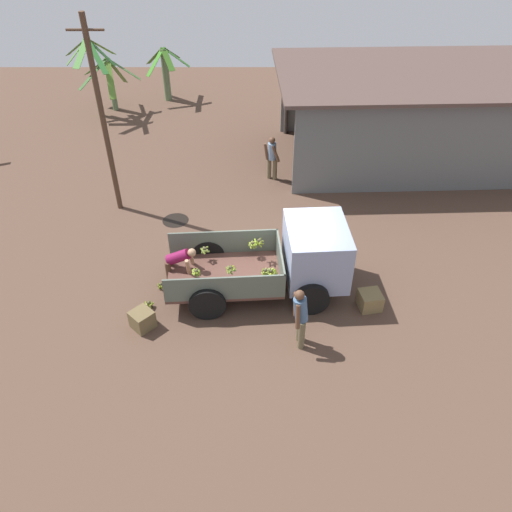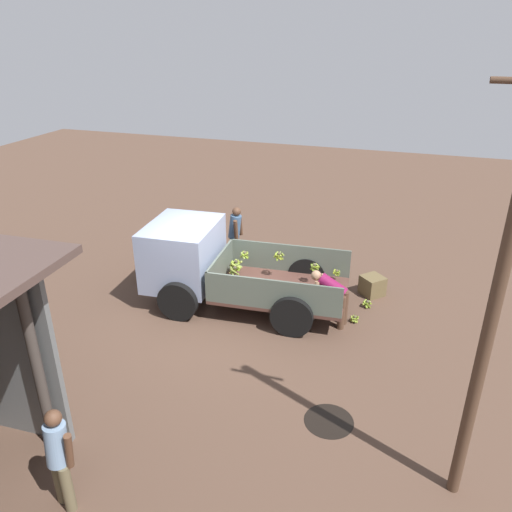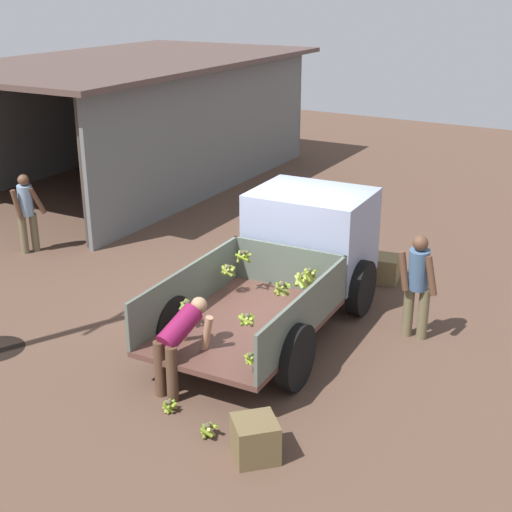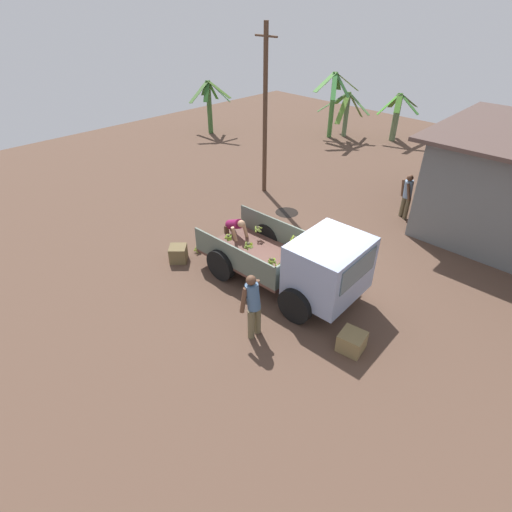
# 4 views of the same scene
# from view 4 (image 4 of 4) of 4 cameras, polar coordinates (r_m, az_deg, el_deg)

# --- Properties ---
(ground) EXTENTS (36.00, 36.00, 0.00)m
(ground) POSITION_cam_4_polar(r_m,az_deg,el_deg) (11.27, 7.30, -3.77)
(ground) COLOR brown
(mud_patch_0) EXTENTS (0.84, 0.84, 0.01)m
(mud_patch_0) POSITION_cam_4_polar(r_m,az_deg,el_deg) (14.78, 4.42, 6.23)
(mud_patch_0) COLOR black
(mud_patch_0) RESTS_ON ground
(cargo_truck) EXTENTS (4.74, 2.46, 1.90)m
(cargo_truck) POSITION_cam_4_polar(r_m,az_deg,el_deg) (10.19, 7.99, -1.28)
(cargo_truck) COLOR brown
(cargo_truck) RESTS_ON ground
(utility_pole) EXTENTS (1.01, 0.17, 5.99)m
(utility_pole) POSITION_cam_4_polar(r_m,az_deg,el_deg) (15.45, 1.31, 19.75)
(utility_pole) COLOR #4D3526
(utility_pole) RESTS_ON ground
(banana_palm_0) EXTENTS (2.64, 2.24, 2.32)m
(banana_palm_0) POSITION_cam_4_polar(r_m,az_deg,el_deg) (23.44, 12.74, 19.36)
(banana_palm_0) COLOR #5E7852
(banana_palm_0) RESTS_ON ground
(banana_palm_1) EXTENTS (2.19, 2.22, 2.42)m
(banana_palm_1) POSITION_cam_4_polar(r_m,az_deg,el_deg) (23.38, 19.40, 18.34)
(banana_palm_1) COLOR #5F744E
(banana_palm_1) RESTS_ON ground
(banana_palm_2) EXTENTS (2.27, 2.62, 3.33)m
(banana_palm_2) POSITION_cam_4_polar(r_m,az_deg,el_deg) (22.98, 10.86, 20.88)
(banana_palm_2) COLOR #487F3A
(banana_palm_2) RESTS_ON ground
(banana_palm_3) EXTENTS (2.71, 2.19, 2.79)m
(banana_palm_3) POSITION_cam_4_polar(r_m,az_deg,el_deg) (23.59, -6.70, 20.66)
(banana_palm_3) COLOR #3E6731
(banana_palm_3) RESTS_ON ground
(person_foreground_visitor) EXTENTS (0.40, 0.64, 1.68)m
(person_foreground_visitor) POSITION_cam_4_polar(r_m,az_deg,el_deg) (9.05, -0.44, -6.81)
(person_foreground_visitor) COLOR brown
(person_foreground_visitor) RESTS_ON ground
(person_worker_loading) EXTENTS (0.86, 0.63, 1.21)m
(person_worker_loading) POSITION_cam_4_polar(r_m,az_deg,el_deg) (12.20, -3.16, 3.89)
(person_worker_loading) COLOR #503627
(person_worker_loading) RESTS_ON ground
(person_bystander_near_shed) EXTENTS (0.61, 0.53, 1.62)m
(person_bystander_near_shed) POSITION_cam_4_polar(r_m,az_deg,el_deg) (14.97, 20.76, 8.25)
(person_bystander_near_shed) COLOR brown
(person_bystander_near_shed) RESTS_ON ground
(banana_bunch_on_ground_0) EXTENTS (0.20, 0.21, 0.17)m
(banana_bunch_on_ground_0) POSITION_cam_4_polar(r_m,az_deg,el_deg) (12.76, -5.21, 1.83)
(banana_bunch_on_ground_0) COLOR brown
(banana_bunch_on_ground_0) RESTS_ON ground
(banana_bunch_on_ground_1) EXTENTS (0.23, 0.23, 0.20)m
(banana_bunch_on_ground_1) POSITION_cam_4_polar(r_m,az_deg,el_deg) (12.51, -8.36, 0.97)
(banana_bunch_on_ground_1) COLOR #4E4632
(banana_bunch_on_ground_1) RESTS_ON ground
(wooden_crate_0) EXTENTS (0.70, 0.70, 0.49)m
(wooden_crate_0) POSITION_cam_4_polar(r_m,az_deg,el_deg) (12.15, -11.04, 0.32)
(wooden_crate_0) COLOR brown
(wooden_crate_0) RESTS_ON ground
(wooden_crate_1) EXTENTS (0.63, 0.63, 0.46)m
(wooden_crate_1) POSITION_cam_4_polar(r_m,az_deg,el_deg) (9.43, 13.52, -11.81)
(wooden_crate_1) COLOR olive
(wooden_crate_1) RESTS_ON ground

